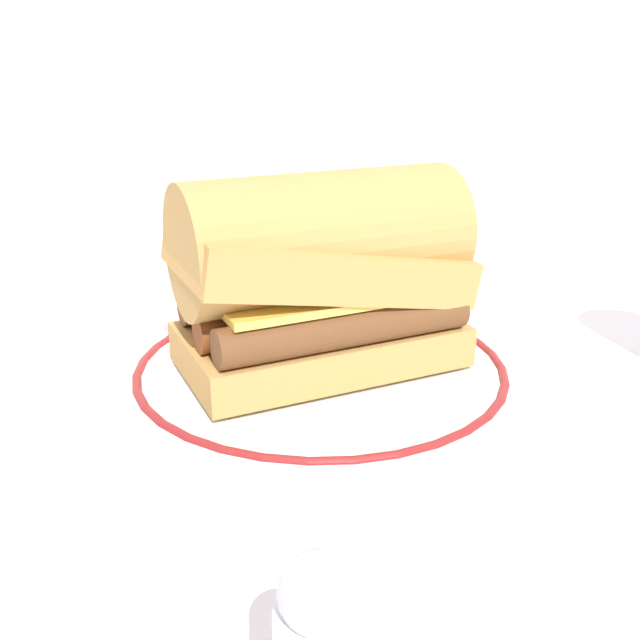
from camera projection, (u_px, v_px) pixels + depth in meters
name	position (u px, v px, depth m)	size (l,w,h in m)	color
ground_plane	(319.00, 376.00, 0.50)	(1.50, 1.50, 0.00)	white
plate	(320.00, 371.00, 0.49)	(0.27, 0.27, 0.01)	white
sausage_sandwich	(320.00, 273.00, 0.46)	(0.20, 0.15, 0.13)	#C08C48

